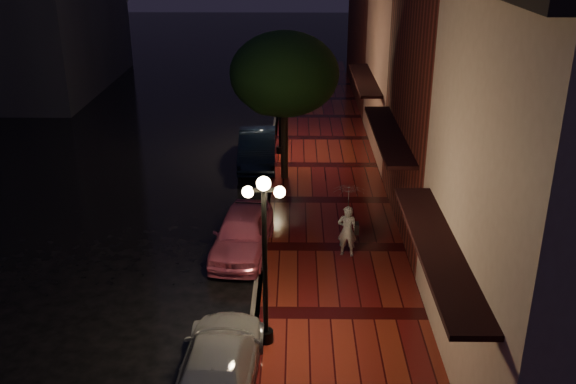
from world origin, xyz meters
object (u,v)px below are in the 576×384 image
(streetlamp_near, at_px, (265,252))
(parking_meter, at_px, (265,282))
(streetlamp_far, at_px, (280,99))
(woman_with_umbrella, at_px, (348,210))
(navy_car, at_px, (257,148))
(pink_car, at_px, (242,233))
(silver_car, at_px, (220,362))
(street_tree, at_px, (285,77))

(streetlamp_near, height_order, parking_meter, streetlamp_near)
(streetlamp_far, xyz_separation_m, woman_with_umbrella, (2.28, -9.52, -0.94))
(streetlamp_far, height_order, navy_car, streetlamp_far)
(streetlamp_near, distance_m, pink_car, 5.30)
(streetlamp_near, bearing_deg, silver_car, -123.62)
(pink_car, bearing_deg, streetlamp_near, -73.44)
(pink_car, height_order, navy_car, navy_car)
(street_tree, distance_m, pink_car, 7.20)
(navy_car, bearing_deg, woman_with_umbrella, -70.87)
(silver_car, bearing_deg, streetlamp_far, -90.92)
(streetlamp_near, relative_size, navy_car, 0.98)
(woman_with_umbrella, bearing_deg, streetlamp_far, -64.79)
(streetlamp_far, bearing_deg, street_tree, -85.09)
(pink_car, height_order, silver_car, pink_car)
(navy_car, relative_size, woman_with_umbrella, 1.93)
(pink_car, relative_size, woman_with_umbrella, 1.78)
(streetlamp_far, xyz_separation_m, parking_meter, (-0.08, -12.61, -1.61))
(woman_with_umbrella, bearing_deg, pink_car, 5.22)
(street_tree, distance_m, navy_car, 4.20)
(parking_meter, bearing_deg, pink_car, 87.41)
(silver_car, bearing_deg, streetlamp_near, -121.02)
(navy_car, relative_size, silver_car, 1.02)
(streetlamp_far, distance_m, pink_car, 9.39)
(silver_car, distance_m, woman_with_umbrella, 6.81)
(navy_car, distance_m, woman_with_umbrella, 9.10)
(pink_car, xyz_separation_m, parking_meter, (0.87, -3.46, 0.30))
(parking_meter, bearing_deg, streetlamp_near, -103.57)
(silver_car, height_order, woman_with_umbrella, woman_with_umbrella)
(streetlamp_near, height_order, woman_with_umbrella, streetlamp_near)
(street_tree, xyz_separation_m, navy_car, (-1.21, 1.95, -3.52))
(woman_with_umbrella, bearing_deg, street_tree, -61.02)
(streetlamp_near, relative_size, parking_meter, 3.09)
(silver_car, bearing_deg, woman_with_umbrella, -116.05)
(streetlamp_far, xyz_separation_m, silver_car, (-0.95, -15.43, -1.98))
(navy_car, distance_m, parking_meter, 11.59)
(street_tree, height_order, navy_car, street_tree)
(street_tree, distance_m, woman_with_umbrella, 7.29)
(silver_car, bearing_deg, parking_meter, -104.61)
(streetlamp_near, relative_size, streetlamp_far, 1.00)
(streetlamp_near, xyz_separation_m, pink_car, (-0.95, 4.85, -1.91))
(streetlamp_far, relative_size, pink_car, 1.06)
(pink_car, bearing_deg, streetlamp_far, 89.55)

